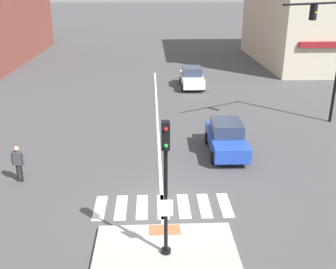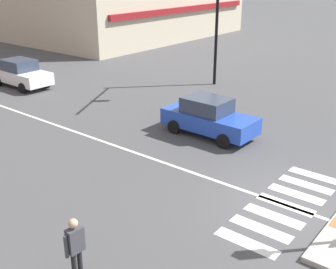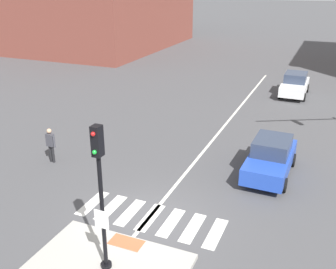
{
  "view_description": "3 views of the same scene",
  "coord_description": "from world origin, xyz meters",
  "px_view_note": "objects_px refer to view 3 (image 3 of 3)",
  "views": [
    {
      "loc": [
        -0.38,
        -13.17,
        8.26
      ],
      "look_at": [
        0.32,
        2.97,
        1.93
      ],
      "focal_mm": 42.33,
      "sensor_mm": 36.0,
      "label": 1
    },
    {
      "loc": [
        -10.97,
        -3.97,
        6.77
      ],
      "look_at": [
        -1.11,
        3.92,
        1.73
      ],
      "focal_mm": 44.95,
      "sensor_mm": 36.0,
      "label": 2
    },
    {
      "loc": [
        5.26,
        -10.55,
        8.05
      ],
      "look_at": [
        -1.15,
        4.55,
        1.43
      ],
      "focal_mm": 41.74,
      "sensor_mm": 36.0,
      "label": 3
    }
  ],
  "objects_px": {
    "signal_pole": "(100,187)",
    "car_white_eastbound_distant": "(295,84)",
    "pedestrian_at_curb_left": "(50,143)",
    "car_blue_eastbound_mid": "(271,157)"
  },
  "relations": [
    {
      "from": "signal_pole",
      "to": "car_blue_eastbound_mid",
      "type": "height_order",
      "value": "signal_pole"
    },
    {
      "from": "car_blue_eastbound_mid",
      "to": "car_white_eastbound_distant",
      "type": "bearing_deg",
      "value": 91.88
    },
    {
      "from": "signal_pole",
      "to": "car_white_eastbound_distant",
      "type": "height_order",
      "value": "signal_pole"
    },
    {
      "from": "car_white_eastbound_distant",
      "to": "pedestrian_at_curb_left",
      "type": "xyz_separation_m",
      "value": [
        -9.12,
        -16.0,
        0.17
      ]
    },
    {
      "from": "car_blue_eastbound_mid",
      "to": "pedestrian_at_curb_left",
      "type": "bearing_deg",
      "value": -163.99
    },
    {
      "from": "signal_pole",
      "to": "car_blue_eastbound_mid",
      "type": "bearing_deg",
      "value": 67.31
    },
    {
      "from": "car_blue_eastbound_mid",
      "to": "pedestrian_at_curb_left",
      "type": "xyz_separation_m",
      "value": [
        -9.55,
        -2.74,
        0.17
      ]
    },
    {
      "from": "pedestrian_at_curb_left",
      "to": "car_blue_eastbound_mid",
      "type": "bearing_deg",
      "value": 16.01
    },
    {
      "from": "signal_pole",
      "to": "car_blue_eastbound_mid",
      "type": "xyz_separation_m",
      "value": [
        3.38,
        8.08,
        -2.01
      ]
    },
    {
      "from": "car_white_eastbound_distant",
      "to": "car_blue_eastbound_mid",
      "type": "bearing_deg",
      "value": -88.12
    }
  ]
}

